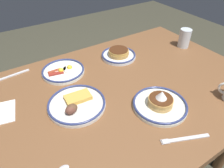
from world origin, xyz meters
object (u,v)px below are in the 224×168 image
(plate_near_main, at_px, (119,54))
(fork_far, at_px, (185,139))
(drinking_glass, at_px, (184,39))
(plate_center_pancakes, at_px, (63,71))
(plate_far_side, at_px, (160,104))
(fork_near, at_px, (11,76))
(plate_far_companion, at_px, (76,104))

(plate_near_main, xyz_separation_m, fork_far, (0.13, 0.64, -0.02))
(drinking_glass, bearing_deg, fork_far, 42.50)
(plate_center_pancakes, distance_m, plate_far_side, 0.55)
(plate_far_side, bearing_deg, plate_near_main, -101.07)
(fork_near, bearing_deg, plate_near_main, 166.44)
(plate_center_pancakes, relative_size, fork_far, 1.25)
(drinking_glass, bearing_deg, plate_near_main, -14.72)
(plate_far_side, bearing_deg, drinking_glass, -147.17)
(drinking_glass, relative_size, fork_near, 0.62)
(plate_far_companion, relative_size, fork_near, 1.35)
(plate_near_main, distance_m, fork_near, 0.62)
(plate_near_main, bearing_deg, drinking_glass, 165.28)
(plate_near_main, bearing_deg, plate_far_companion, 32.60)
(plate_near_main, bearing_deg, plate_center_pancakes, -4.02)
(drinking_glass, height_order, fork_far, drinking_glass)
(drinking_glass, bearing_deg, fork_near, -14.05)
(plate_far_side, distance_m, drinking_glass, 0.63)
(plate_far_side, height_order, fork_far, plate_far_side)
(plate_near_main, relative_size, fork_far, 1.13)
(plate_far_companion, bearing_deg, fork_near, -63.58)
(plate_center_pancakes, xyz_separation_m, plate_far_side, (-0.26, 0.48, 0.01))
(drinking_glass, bearing_deg, plate_center_pancakes, -10.08)
(fork_near, bearing_deg, fork_far, 120.86)
(plate_near_main, height_order, plate_center_pancakes, plate_near_main)
(fork_far, bearing_deg, plate_far_companion, -54.92)
(plate_center_pancakes, height_order, fork_far, plate_center_pancakes)
(plate_near_main, relative_size, plate_far_companion, 0.81)
(drinking_glass, distance_m, fork_near, 1.07)
(plate_far_companion, height_order, fork_near, plate_far_companion)
(plate_center_pancakes, bearing_deg, fork_near, -25.62)
(plate_center_pancakes, relative_size, plate_far_companion, 0.89)
(fork_far, bearing_deg, drinking_glass, -137.50)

